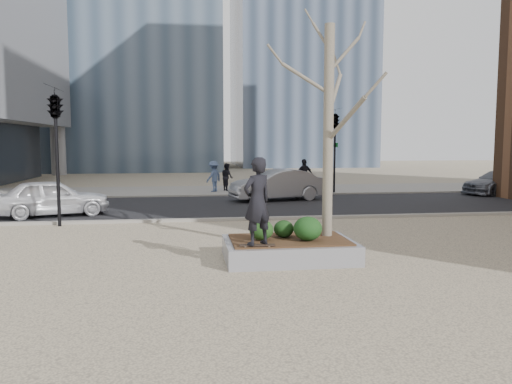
{
  "coord_description": "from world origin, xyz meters",
  "views": [
    {
      "loc": [
        -1.35,
        -11.28,
        2.74
      ],
      "look_at": [
        0.5,
        2.0,
        1.4
      ],
      "focal_mm": 35.0,
      "sensor_mm": 36.0,
      "label": 1
    }
  ],
  "objects": [
    {
      "name": "shrub_right",
      "position": [
        1.38,
        -0.27,
        0.77
      ],
      "size": [
        0.65,
        0.65,
        0.56
      ],
      "primitive_type": "ellipsoid",
      "color": "#103313",
      "rests_on": "planter_mulch"
    },
    {
      "name": "ground",
      "position": [
        0.0,
        0.0,
        0.0
      ],
      "size": [
        120.0,
        120.0,
        0.0
      ],
      "primitive_type": "plane",
      "color": "#C1B08E",
      "rests_on": "ground"
    },
    {
      "name": "traffic_light_near",
      "position": [
        -5.5,
        5.6,
        2.25
      ],
      "size": [
        0.6,
        2.48,
        4.5
      ],
      "primitive_type": null,
      "color": "black",
      "rests_on": "ground"
    },
    {
      "name": "shrub_middle",
      "position": [
        0.92,
        0.2,
        0.69
      ],
      "size": [
        0.48,
        0.48,
        0.41
      ],
      "primitive_type": "ellipsoid",
      "color": "black",
      "rests_on": "planter_mulch"
    },
    {
      "name": "police_car",
      "position": [
        -6.29,
        7.88,
        0.71
      ],
      "size": [
        4.34,
        2.78,
        1.37
      ],
      "primitive_type": "imported",
      "rotation": [
        0.0,
        0.0,
        1.88
      ],
      "color": "silver",
      "rests_on": "street"
    },
    {
      "name": "skateboarder",
      "position": [
        0.14,
        -0.73,
        1.47
      ],
      "size": [
        0.83,
        0.74,
        1.9
      ],
      "primitive_type": "imported",
      "rotation": [
        0.0,
        0.0,
        3.67
      ],
      "color": "black",
      "rests_on": "skateboard"
    },
    {
      "name": "planter_mulch",
      "position": [
        1.0,
        0.0,
        0.47
      ],
      "size": [
        2.7,
        1.7,
        0.04
      ],
      "primitive_type": "cube",
      "color": "#382314",
      "rests_on": "planter"
    },
    {
      "name": "pedestrian_a",
      "position": [
        0.9,
        16.79,
        0.8
      ],
      "size": [
        0.82,
        0.92,
        1.55
      ],
      "primitive_type": "imported",
      "rotation": [
        0.0,
        0.0,
        1.94
      ],
      "color": "black",
      "rests_on": "far_sidewalk"
    },
    {
      "name": "planter",
      "position": [
        1.0,
        0.0,
        0.23
      ],
      "size": [
        3.0,
        2.0,
        0.45
      ],
      "primitive_type": "cube",
      "color": "gray",
      "rests_on": "ground"
    },
    {
      "name": "sycamore_tree",
      "position": [
        2.0,
        0.3,
        3.79
      ],
      "size": [
        2.8,
        2.8,
        6.6
      ],
      "primitive_type": null,
      "color": "gray",
      "rests_on": "planter_mulch"
    },
    {
      "name": "car_third",
      "position": [
        14.93,
        12.83,
        0.64
      ],
      "size": [
        4.63,
        2.97,
        1.25
      ],
      "primitive_type": "imported",
      "rotation": [
        0.0,
        0.0,
        5.02
      ],
      "color": "#545660",
      "rests_on": "street"
    },
    {
      "name": "car_silver",
      "position": [
        2.87,
        11.73,
        0.75
      ],
      "size": [
        4.65,
        2.45,
        1.46
      ],
      "primitive_type": "imported",
      "rotation": [
        0.0,
        0.0,
        4.93
      ],
      "color": "#919398",
      "rests_on": "street"
    },
    {
      "name": "street",
      "position": [
        0.0,
        10.0,
        0.01
      ],
      "size": [
        60.0,
        8.0,
        0.02
      ],
      "primitive_type": "cube",
      "color": "black",
      "rests_on": "ground"
    },
    {
      "name": "skateboard",
      "position": [
        0.14,
        -0.73,
        0.49
      ],
      "size": [
        0.79,
        0.25,
        0.08
      ],
      "primitive_type": null,
      "rotation": [
        0.0,
        0.0,
        -0.06
      ],
      "color": "black",
      "rests_on": "planter"
    },
    {
      "name": "pedestrian_c",
      "position": [
        5.08,
        15.51,
        0.92
      ],
      "size": [
        1.14,
        0.73,
        1.8
      ],
      "primitive_type": "imported",
      "rotation": [
        0.0,
        0.0,
        3.44
      ],
      "color": "black",
      "rests_on": "far_sidewalk"
    },
    {
      "name": "traffic_light_far",
      "position": [
        6.5,
        14.6,
        2.25
      ],
      "size": [
        0.6,
        2.48,
        4.5
      ],
      "primitive_type": null,
      "color": "black",
      "rests_on": "ground"
    },
    {
      "name": "shrub_left",
      "position": [
        0.34,
        -0.05,
        0.73
      ],
      "size": [
        0.56,
        0.56,
        0.48
      ],
      "primitive_type": "ellipsoid",
      "color": "#123B15",
      "rests_on": "planter_mulch"
    },
    {
      "name": "pedestrian_b",
      "position": [
        0.12,
        16.18,
        0.87
      ],
      "size": [
        1.2,
        1.24,
        1.7
      ],
      "primitive_type": "imported",
      "rotation": [
        0.0,
        0.0,
        3.99
      ],
      "color": "#475B81",
      "rests_on": "far_sidewalk"
    },
    {
      "name": "far_sidewalk",
      "position": [
        0.0,
        17.0,
        0.01
      ],
      "size": [
        60.0,
        6.0,
        0.02
      ],
      "primitive_type": "cube",
      "color": "gray",
      "rests_on": "ground"
    }
  ]
}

